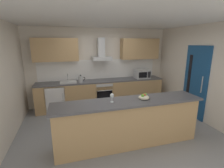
% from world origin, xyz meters
% --- Properties ---
extents(ground, '(5.78, 4.67, 0.02)m').
position_xyz_m(ground, '(0.00, 0.00, -0.01)').
color(ground, gray).
extents(ceiling, '(5.78, 4.67, 0.02)m').
position_xyz_m(ceiling, '(0.00, 0.00, 2.61)').
color(ceiling, white).
extents(wall_back, '(5.78, 0.12, 2.60)m').
position_xyz_m(wall_back, '(0.00, 1.90, 1.30)').
color(wall_back, silver).
rests_on(wall_back, ground).
extents(wall_left, '(0.12, 4.67, 2.60)m').
position_xyz_m(wall_left, '(-2.45, 0.00, 1.30)').
color(wall_left, silver).
rests_on(wall_left, ground).
extents(wall_right, '(0.12, 4.67, 2.60)m').
position_xyz_m(wall_right, '(2.45, 0.00, 1.30)').
color(wall_right, silver).
rests_on(wall_right, ground).
extents(backsplash_tile, '(4.07, 0.02, 0.66)m').
position_xyz_m(backsplash_tile, '(0.00, 1.82, 1.23)').
color(backsplash_tile, white).
extents(counter_back, '(4.21, 0.60, 0.90)m').
position_xyz_m(counter_back, '(0.00, 1.52, 0.45)').
color(counter_back, tan).
rests_on(counter_back, ground).
extents(counter_island, '(3.09, 0.64, 0.98)m').
position_xyz_m(counter_island, '(0.03, -0.81, 0.50)').
color(counter_island, tan).
rests_on(counter_island, ground).
extents(upper_cabinets, '(4.15, 0.32, 0.70)m').
position_xyz_m(upper_cabinets, '(0.00, 1.67, 1.91)').
color(upper_cabinets, tan).
extents(side_door, '(0.08, 0.85, 2.05)m').
position_xyz_m(side_door, '(2.38, -0.02, 1.03)').
color(side_door, navy).
rests_on(side_door, ground).
extents(oven, '(0.60, 0.62, 0.80)m').
position_xyz_m(oven, '(0.01, 1.49, 0.46)').
color(oven, slate).
rests_on(oven, ground).
extents(refrigerator, '(0.58, 0.60, 0.85)m').
position_xyz_m(refrigerator, '(-1.51, 1.49, 0.43)').
color(refrigerator, white).
rests_on(refrigerator, ground).
extents(microwave, '(0.50, 0.38, 0.30)m').
position_xyz_m(microwave, '(1.44, 1.46, 1.05)').
color(microwave, '#B7BABC').
rests_on(microwave, counter_back).
extents(sink, '(0.50, 0.40, 0.26)m').
position_xyz_m(sink, '(-1.10, 1.50, 0.93)').
color(sink, silver).
rests_on(sink, counter_back).
extents(kettle, '(0.29, 0.15, 0.24)m').
position_xyz_m(kettle, '(-0.71, 1.46, 1.01)').
color(kettle, '#B7BABC').
rests_on(kettle, counter_back).
extents(range_hood, '(0.62, 0.45, 0.72)m').
position_xyz_m(range_hood, '(0.01, 1.62, 1.79)').
color(range_hood, '#B7BABC').
extents(wine_glass, '(0.08, 0.08, 0.18)m').
position_xyz_m(wine_glass, '(-0.32, -0.79, 1.10)').
color(wine_glass, silver).
rests_on(wine_glass, counter_island).
extents(fruit_bowl, '(0.22, 0.22, 0.13)m').
position_xyz_m(fruit_bowl, '(0.37, -0.80, 1.02)').
color(fruit_bowl, beige).
rests_on(fruit_bowl, counter_island).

